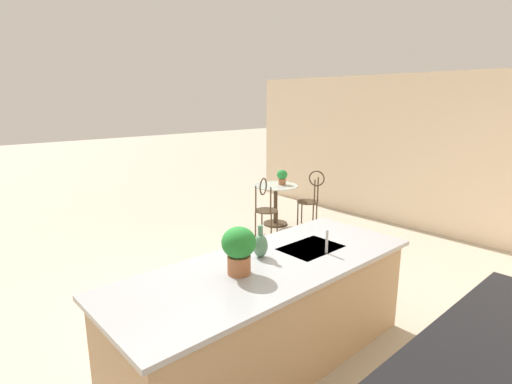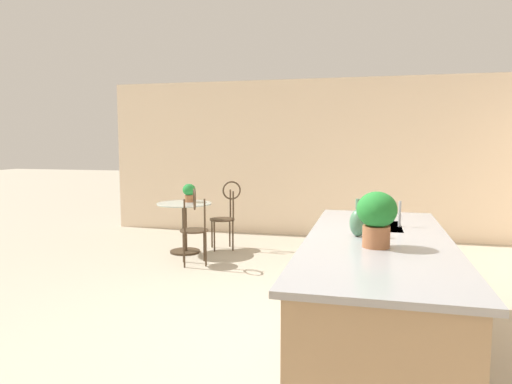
{
  "view_description": "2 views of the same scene",
  "coord_description": "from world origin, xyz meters",
  "px_view_note": "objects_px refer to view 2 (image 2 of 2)",
  "views": [
    {
      "loc": [
        2.44,
        3.06,
        2.27
      ],
      "look_at": [
        -0.9,
        -0.63,
        1.09
      ],
      "focal_mm": 27.67,
      "sensor_mm": 36.0,
      "label": 1
    },
    {
      "loc": [
        3.85,
        0.79,
        1.64
      ],
      "look_at": [
        -1.34,
        -0.49,
        1.06
      ],
      "focal_mm": 32.86,
      "sensor_mm": 36.0,
      "label": 2
    }
  ],
  "objects_px": {
    "vase_on_counter": "(358,222)",
    "potted_plant_counter_near": "(377,216)",
    "bistro_table": "(185,223)",
    "chair_near_window": "(226,212)",
    "potted_plant_on_table": "(189,192)",
    "chair_by_island": "(194,223)"
  },
  "relations": [
    {
      "from": "bistro_table",
      "to": "potted_plant_counter_near",
      "type": "xyz_separation_m",
      "value": [
        3.11,
        2.7,
        0.69
      ]
    },
    {
      "from": "potted_plant_on_table",
      "to": "vase_on_counter",
      "type": "height_order",
      "value": "vase_on_counter"
    },
    {
      "from": "bistro_table",
      "to": "chair_near_window",
      "type": "distance_m",
      "value": 0.65
    },
    {
      "from": "bistro_table",
      "to": "vase_on_counter",
      "type": "bearing_deg",
      "value": 42.99
    },
    {
      "from": "vase_on_counter",
      "to": "potted_plant_counter_near",
      "type": "bearing_deg",
      "value": 20.64
    },
    {
      "from": "bistro_table",
      "to": "potted_plant_on_table",
      "type": "xyz_separation_m",
      "value": [
        -0.14,
        0.02,
        0.45
      ]
    },
    {
      "from": "chair_near_window",
      "to": "vase_on_counter",
      "type": "distance_m",
      "value": 3.77
    },
    {
      "from": "bistro_table",
      "to": "potted_plant_counter_near",
      "type": "height_order",
      "value": "potted_plant_counter_near"
    },
    {
      "from": "potted_plant_on_table",
      "to": "chair_near_window",
      "type": "bearing_deg",
      "value": 115.38
    },
    {
      "from": "chair_near_window",
      "to": "vase_on_counter",
      "type": "bearing_deg",
      "value": 33.22
    },
    {
      "from": "chair_by_island",
      "to": "bistro_table",
      "type": "bearing_deg",
      "value": -147.74
    },
    {
      "from": "potted_plant_counter_near",
      "to": "vase_on_counter",
      "type": "bearing_deg",
      "value": -159.36
    },
    {
      "from": "potted_plant_on_table",
      "to": "potted_plant_counter_near",
      "type": "bearing_deg",
      "value": 39.54
    },
    {
      "from": "potted_plant_counter_near",
      "to": "vase_on_counter",
      "type": "xyz_separation_m",
      "value": [
        -0.35,
        -0.13,
        -0.11
      ]
    },
    {
      "from": "vase_on_counter",
      "to": "bistro_table",
      "type": "bearing_deg",
      "value": -137.01
    },
    {
      "from": "bistro_table",
      "to": "potted_plant_on_table",
      "type": "height_order",
      "value": "potted_plant_on_table"
    },
    {
      "from": "vase_on_counter",
      "to": "chair_near_window",
      "type": "bearing_deg",
      "value": -146.78
    },
    {
      "from": "chair_near_window",
      "to": "potted_plant_counter_near",
      "type": "height_order",
      "value": "potted_plant_counter_near"
    },
    {
      "from": "chair_near_window",
      "to": "potted_plant_on_table",
      "type": "bearing_deg",
      "value": -64.62
    },
    {
      "from": "bistro_table",
      "to": "chair_near_window",
      "type": "bearing_deg",
      "value": 125.72
    },
    {
      "from": "potted_plant_counter_near",
      "to": "potted_plant_on_table",
      "type": "bearing_deg",
      "value": -140.46
    },
    {
      "from": "potted_plant_counter_near",
      "to": "vase_on_counter",
      "type": "height_order",
      "value": "potted_plant_counter_near"
    }
  ]
}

